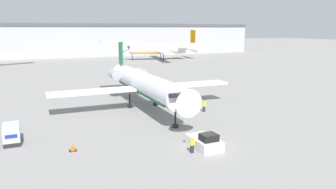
% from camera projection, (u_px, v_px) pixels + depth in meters
% --- Properties ---
extents(ground_plane, '(600.00, 600.00, 0.00)m').
position_uv_depth(ground_plane, '(207.00, 148.00, 33.20)').
color(ground_plane, gray).
extents(terminal_building, '(180.00, 16.80, 14.02)m').
position_uv_depth(terminal_building, '(60.00, 40.00, 138.85)').
color(terminal_building, '#B2B2B7').
rests_on(terminal_building, ground).
extents(airplane_main, '(28.22, 28.89, 9.69)m').
position_uv_depth(airplane_main, '(145.00, 84.00, 49.28)').
color(airplane_main, silver).
rests_on(airplane_main, ground).
extents(pushback_tug, '(2.29, 4.07, 1.72)m').
position_uv_depth(pushback_tug, '(204.00, 142.00, 33.12)').
color(pushback_tug, silver).
rests_on(pushback_tug, ground).
extents(luggage_cart, '(1.63, 3.21, 1.99)m').
position_uv_depth(luggage_cart, '(11.00, 134.00, 34.41)').
color(luggage_cart, '#232326').
rests_on(luggage_cart, ground).
extents(worker_near_tug, '(0.40, 0.24, 1.64)m').
position_uv_depth(worker_near_tug, '(192.00, 145.00, 31.73)').
color(worker_near_tug, '#232838').
rests_on(worker_near_tug, ground).
extents(worker_by_wing, '(0.40, 0.24, 1.63)m').
position_uv_depth(worker_by_wing, '(204.00, 106.00, 47.47)').
color(worker_by_wing, '#232838').
rests_on(worker_by_wing, ground).
extents(traffic_cone_left, '(0.71, 0.71, 0.81)m').
position_uv_depth(traffic_cone_left, '(73.00, 147.00, 32.35)').
color(traffic_cone_left, black).
rests_on(traffic_cone_left, ground).
extents(airplane_parked_far_right, '(29.98, 31.70, 11.46)m').
position_uv_depth(airplane_parked_far_right, '(160.00, 48.00, 126.61)').
color(airplane_parked_far_right, white).
rests_on(airplane_parked_far_right, ground).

